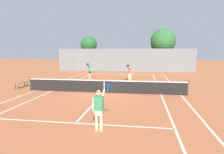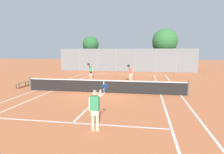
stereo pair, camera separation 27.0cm
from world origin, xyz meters
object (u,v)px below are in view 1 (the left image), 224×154
tennis_net (104,86)px  player_near_side (99,107)px  courtside_bench (21,83)px  tree_behind_left (89,45)px  player_far_right (130,73)px  tree_behind_right (162,42)px  player_far_left (90,70)px

tennis_net → player_near_side: 7.13m
courtside_bench → tree_behind_left: 17.55m
player_far_right → tree_behind_right: (4.17, 12.31, 3.56)m
player_far_left → courtside_bench: player_far_left is taller
tennis_net → player_far_left: bearing=112.8°
player_far_right → tree_behind_right: bearing=71.3°
tree_behind_left → player_far_left: bearing=-74.1°
player_near_side → player_far_left: bearing=106.5°
courtside_bench → tree_behind_right: tree_behind_right is taller
player_far_right → tree_behind_left: 14.79m
tennis_net → player_far_right: bearing=75.4°
player_far_left → courtside_bench: 7.70m
courtside_bench → tree_behind_left: size_ratio=0.27×
player_far_left → tree_behind_left: (-3.04, 10.70, 3.14)m
tree_behind_left → tennis_net: bearing=-71.2°
tree_behind_left → tree_behind_right: bearing=0.2°
tree_behind_right → tree_behind_left: bearing=-179.8°
courtside_bench → tree_behind_left: tree_behind_left is taller
tennis_net → player_far_left: (-3.10, 7.36, 0.42)m
tree_behind_right → courtside_bench: bearing=-127.1°
player_far_left → tree_behind_right: bearing=50.8°
player_far_left → tennis_net: bearing=-67.2°
player_far_left → courtside_bench: bearing=-123.3°
tree_behind_left → courtside_bench: bearing=-93.9°
tree_behind_right → tennis_net: bearing=-107.4°
tennis_net → courtside_bench: (-7.31, 0.94, -0.10)m
player_far_right → tree_behind_right: tree_behind_right is taller
player_near_side → tree_behind_right: 25.78m
player_far_right → courtside_bench: player_far_right is taller
tennis_net → player_far_left: size_ratio=6.76×
tennis_net → player_near_side: size_ratio=6.76×
player_near_side → courtside_bench: bearing=136.8°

